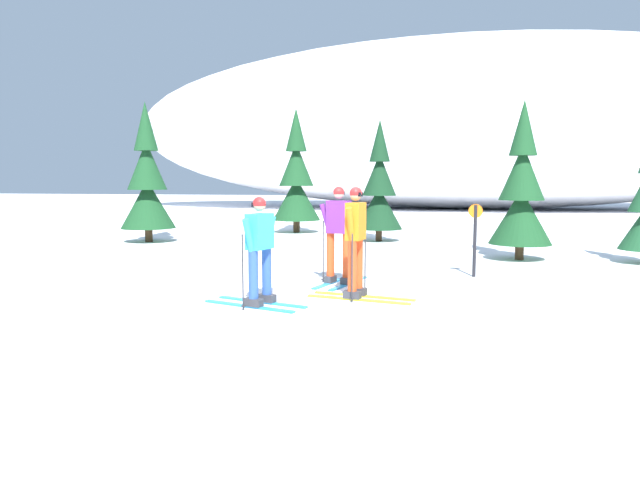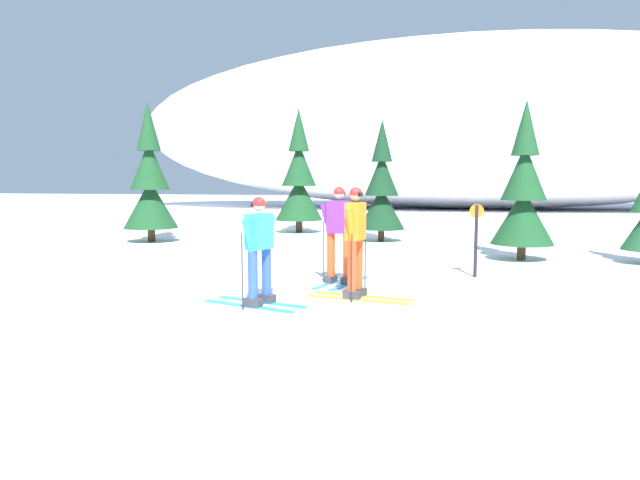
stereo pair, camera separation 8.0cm
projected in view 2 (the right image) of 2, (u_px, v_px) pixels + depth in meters
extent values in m
plane|color=white|center=(330.00, 299.00, 9.46)|extent=(120.00, 120.00, 0.00)
cube|color=#2893CC|center=(248.00, 306.00, 8.85)|extent=(1.60, 0.60, 0.03)
cube|color=#2893CC|center=(262.00, 302.00, 9.16)|extent=(1.60, 0.60, 0.03)
cube|color=#38383D|center=(253.00, 302.00, 8.79)|extent=(0.31, 0.22, 0.12)
cube|color=#38383D|center=(267.00, 298.00, 9.10)|extent=(0.31, 0.22, 0.12)
cylinder|color=#2D519E|center=(253.00, 274.00, 8.75)|extent=(0.15, 0.15, 0.74)
cylinder|color=#2D519E|center=(266.00, 271.00, 9.06)|extent=(0.15, 0.15, 0.74)
cube|color=#33B7D6|center=(259.00, 231.00, 8.83)|extent=(0.37, 0.50, 0.55)
cylinder|color=#33B7D6|center=(249.00, 237.00, 8.60)|extent=(0.18, 0.29, 0.58)
cylinder|color=#33B7D6|center=(270.00, 234.00, 9.08)|extent=(0.18, 0.29, 0.58)
sphere|color=tan|center=(259.00, 205.00, 8.79)|extent=(0.19, 0.19, 0.19)
sphere|color=red|center=(259.00, 203.00, 8.79)|extent=(0.21, 0.21, 0.21)
cube|color=black|center=(255.00, 205.00, 8.83)|extent=(0.08, 0.15, 0.07)
cylinder|color=#2D2D33|center=(242.00, 272.00, 8.61)|extent=(0.02, 0.02, 1.15)
cylinder|color=#2D2D33|center=(243.00, 306.00, 8.66)|extent=(0.07, 0.07, 0.01)
cylinder|color=#2D2D33|center=(270.00, 266.00, 9.24)|extent=(0.02, 0.02, 1.15)
cylinder|color=#2D2D33|center=(270.00, 297.00, 9.30)|extent=(0.07, 0.07, 0.01)
cube|color=gold|center=(364.00, 296.00, 9.61)|extent=(1.75, 0.44, 0.03)
cube|color=gold|center=(358.00, 300.00, 9.33)|extent=(1.75, 0.44, 0.03)
cube|color=#38383D|center=(358.00, 291.00, 9.64)|extent=(0.30, 0.19, 0.12)
cube|color=#38383D|center=(352.00, 295.00, 9.36)|extent=(0.30, 0.19, 0.12)
cylinder|color=#DB471E|center=(358.00, 263.00, 9.59)|extent=(0.15, 0.15, 0.83)
cylinder|color=#DB471E|center=(352.00, 266.00, 9.31)|extent=(0.15, 0.15, 0.83)
cube|color=orange|center=(356.00, 221.00, 9.37)|extent=(0.31, 0.43, 0.61)
cylinder|color=orange|center=(360.00, 223.00, 9.60)|extent=(0.15, 0.29, 0.58)
cylinder|color=orange|center=(350.00, 225.00, 9.15)|extent=(0.15, 0.29, 0.58)
sphere|color=tan|center=(356.00, 195.00, 9.33)|extent=(0.19, 0.19, 0.19)
sphere|color=red|center=(356.00, 193.00, 9.32)|extent=(0.21, 0.21, 0.21)
cube|color=black|center=(360.00, 194.00, 9.29)|extent=(0.06, 0.15, 0.07)
cylinder|color=#2D2D33|center=(365.00, 263.00, 9.73)|extent=(0.02, 0.02, 1.11)
cylinder|color=#2D2D33|center=(365.00, 291.00, 9.78)|extent=(0.07, 0.07, 0.01)
cylinder|color=#2D2D33|center=(352.00, 268.00, 9.12)|extent=(0.02, 0.02, 1.11)
cylinder|color=#2D2D33|center=(352.00, 299.00, 9.17)|extent=(0.07, 0.07, 0.01)
cube|color=#2893CC|center=(333.00, 282.00, 10.94)|extent=(0.52, 1.55, 0.03)
cube|color=#2893CC|center=(349.00, 283.00, 10.78)|extent=(0.52, 1.55, 0.03)
cube|color=#38383D|center=(331.00, 279.00, 10.84)|extent=(0.21, 0.31, 0.12)
cube|color=#38383D|center=(347.00, 280.00, 10.69)|extent=(0.21, 0.31, 0.12)
cylinder|color=#DB471E|center=(331.00, 254.00, 10.79)|extent=(0.15, 0.15, 0.82)
cylinder|color=#DB471E|center=(347.00, 255.00, 10.64)|extent=(0.15, 0.15, 0.82)
cube|color=#6B2889|center=(339.00, 217.00, 10.64)|extent=(0.47, 0.34, 0.61)
cylinder|color=#6B2889|center=(327.00, 219.00, 10.76)|extent=(0.29, 0.17, 0.58)
cylinder|color=#6B2889|center=(352.00, 220.00, 10.52)|extent=(0.29, 0.17, 0.58)
sphere|color=beige|center=(339.00, 194.00, 10.59)|extent=(0.19, 0.19, 0.19)
sphere|color=red|center=(339.00, 192.00, 10.59)|extent=(0.21, 0.21, 0.21)
cube|color=black|center=(341.00, 193.00, 10.66)|extent=(0.15, 0.07, 0.07)
cylinder|color=#2D2D33|center=(324.00, 252.00, 10.92)|extent=(0.02, 0.02, 1.19)
cylinder|color=#2D2D33|center=(324.00, 279.00, 10.98)|extent=(0.07, 0.07, 0.01)
cylinder|color=#2D2D33|center=(357.00, 254.00, 10.60)|extent=(0.02, 0.02, 1.19)
cylinder|color=#2D2D33|center=(357.00, 282.00, 10.66)|extent=(0.07, 0.07, 0.01)
cylinder|color=#47301E|center=(151.00, 232.00, 18.12)|extent=(0.24, 0.24, 0.59)
cone|color=#194723|center=(151.00, 204.00, 18.02)|extent=(1.69, 1.69, 1.51)
cone|color=#194723|center=(149.00, 165.00, 17.89)|extent=(1.21, 1.21, 1.51)
cone|color=#194723|center=(148.00, 126.00, 17.77)|extent=(0.74, 0.74, 1.51)
cylinder|color=#47301E|center=(299.00, 224.00, 21.34)|extent=(0.25, 0.25, 0.62)
cone|color=#194723|center=(299.00, 199.00, 21.24)|extent=(1.77, 1.77, 1.58)
cone|color=#194723|center=(299.00, 164.00, 21.10)|extent=(1.27, 1.27, 1.58)
cone|color=#194723|center=(299.00, 129.00, 20.97)|extent=(0.78, 0.78, 1.58)
cylinder|color=#47301E|center=(381.00, 233.00, 18.31)|extent=(0.21, 0.21, 0.52)
cone|color=#14381E|center=(381.00, 208.00, 18.23)|extent=(1.49, 1.49, 1.34)
cone|color=#14381E|center=(382.00, 174.00, 18.12)|extent=(1.07, 1.07, 1.34)
cone|color=#14381E|center=(382.00, 140.00, 18.00)|extent=(0.66, 0.66, 1.34)
cylinder|color=#47301E|center=(521.00, 249.00, 14.01)|extent=(0.21, 0.21, 0.53)
cone|color=#194723|center=(523.00, 217.00, 13.93)|extent=(1.50, 1.50, 1.34)
cone|color=#194723|center=(524.00, 172.00, 13.82)|extent=(1.08, 1.08, 1.34)
cone|color=#194723|center=(526.00, 127.00, 13.70)|extent=(0.66, 0.66, 1.34)
ellipsoid|color=white|center=(477.00, 124.00, 38.08)|extent=(47.25, 17.04, 11.26)
cylinder|color=black|center=(476.00, 241.00, 11.51)|extent=(0.07, 0.07, 1.46)
cylinder|color=orange|center=(477.00, 211.00, 11.45)|extent=(0.28, 0.02, 0.28)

